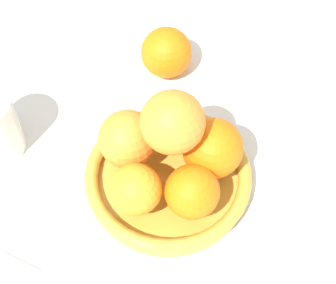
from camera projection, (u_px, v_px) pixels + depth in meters
The scene contains 4 objects.
ground_plane at pixel (168, 184), 0.79m from camera, with size 4.00×4.00×0.00m, color silver.
fruit_bowl at pixel (168, 177), 0.77m from camera, with size 0.23×0.23×0.03m.
orange_pile at pixel (170, 148), 0.72m from camera, with size 0.18×0.19×0.14m.
stray_orange at pixel (166, 53), 0.87m from camera, with size 0.08×0.08×0.08m, color orange.
Camera 1 is at (-0.33, -0.21, 0.69)m, focal length 60.00 mm.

